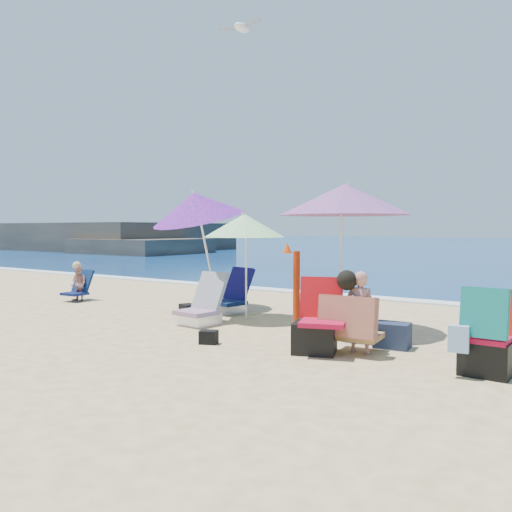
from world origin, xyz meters
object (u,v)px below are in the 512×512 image
Objects in this scene: camp_chair_left at (316,330)px; seagull at (242,28)px; furled_umbrella at (295,285)px; umbrella_turquoise at (345,200)px; chair_navy at (229,300)px; chair_rainbow at (200,310)px; umbrella_striped at (244,226)px; camp_chair_right at (485,343)px; person_left at (78,283)px; umbrella_blue at (196,206)px; person_center at (355,313)px.

camp_chair_left is 1.17× the size of seagull.
furled_umbrella reaches higher than camp_chair_left.
umbrella_turquoise reaches higher than camp_chair_left.
chair_navy is 1.08× the size of chair_rainbow.
umbrella_turquoise is 2.77× the size of chair_navy.
chair_rainbow is at bearing 164.47° from camp_chair_left.
umbrella_striped reaches higher than camp_chair_right.
person_left is at bearing 171.56° from chair_rainbow.
person_left is at bearing -178.26° from umbrella_turquoise.
camp_chair_right is 1.13× the size of person_left.
furled_umbrella is (1.36, -0.66, -0.84)m from umbrella_striped.
chair_rainbow is 0.88× the size of camp_chair_right.
umbrella_blue is at bearing 133.39° from chair_rainbow.
camp_chair_left is at bearing -33.95° from chair_navy.
umbrella_turquoise reaches higher than furled_umbrella.
furled_umbrella is 1.68× the size of seagull.
umbrella_blue is at bearing 152.61° from camp_chair_left.
umbrella_blue reaches higher than camp_chair_right.
chair_navy is 1.26m from chair_rainbow.
chair_rainbow is at bearing -73.81° from chair_navy.
person_center is 6.80m from person_left.
camp_chair_right is at bearing -20.49° from chair_navy.
chair_navy is at bearing 3.89° from umbrella_blue.
chair_rainbow is at bearing 172.73° from camp_chair_right.
camp_chair_left reaches higher than chair_navy.
umbrella_blue is at bearing 157.73° from person_center.
camp_chair_right is (5.46, -1.71, -1.61)m from umbrella_blue.
chair_rainbow is (-2.14, -0.76, -1.73)m from umbrella_turquoise.
camp_chair_left is 1.92m from camp_chair_right.
chair_rainbow is 1.04× the size of seagull.
furled_umbrella is at bearing -25.90° from umbrella_striped.
umbrella_blue reaches higher than camp_chair_left.
umbrella_striped is 2.27× the size of seagull.
seagull is (-4.24, 1.52, 4.58)m from camp_chair_right.
chair_navy is (-2.49, 0.45, -1.74)m from umbrella_turquoise.
chair_navy is (-0.69, 0.47, -1.36)m from umbrella_striped.
furled_umbrella reaches higher than person_center.
umbrella_blue is 2.33× the size of person_center.
umbrella_blue is 4.33m from camp_chair_left.
camp_chair_right is at bearing -30.57° from umbrella_turquoise.
seagull is at bearing 174.26° from umbrella_turquoise.
umbrella_blue is at bearing -176.11° from chair_navy.
umbrella_turquoise is 1.85× the size of furled_umbrella.
umbrella_blue is 2.90× the size of chair_rainbow.
seagull is at bearing 5.53° from person_left.
umbrella_striped is 0.76× the size of umbrella_blue.
furled_umbrella reaches higher than chair_navy.
person_center reaches higher than person_left.
camp_chair_right is (2.22, -1.31, -1.61)m from umbrella_turquoise.
chair_rainbow is (-0.34, -0.74, -1.36)m from umbrella_striped.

